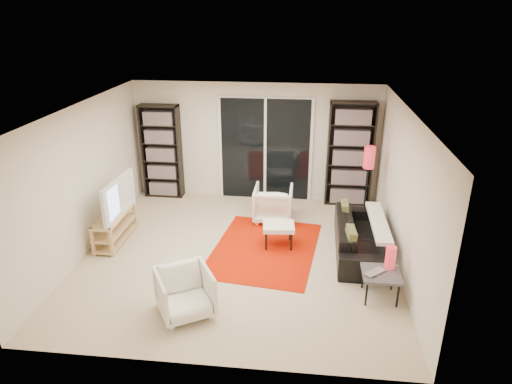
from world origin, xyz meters
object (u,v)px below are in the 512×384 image
(ottoman, at_px, (279,227))
(floor_lamp, at_px, (369,165))
(sofa, at_px, (360,236))
(armchair_back, at_px, (273,203))
(side_table, at_px, (381,275))
(armchair_front, at_px, (185,293))
(bookshelf_right, at_px, (350,154))
(tv_stand, at_px, (115,227))
(bookshelf_left, at_px, (162,152))

(ottoman, relative_size, floor_lamp, 0.38)
(sofa, bearing_deg, armchair_back, 55.87)
(side_table, bearing_deg, sofa, 97.12)
(armchair_back, xyz_separation_m, armchair_front, (-0.93, -2.98, -0.02))
(bookshelf_right, distance_m, ottoman, 2.44)
(tv_stand, xyz_separation_m, side_table, (4.31, -1.19, 0.10))
(tv_stand, distance_m, armchair_back, 2.88)
(tv_stand, distance_m, ottoman, 2.81)
(bookshelf_left, height_order, armchair_front, bookshelf_left)
(ottoman, bearing_deg, armchair_back, 99.51)
(tv_stand, bearing_deg, side_table, -15.49)
(ottoman, height_order, side_table, same)
(armchair_back, bearing_deg, armchair_front, 73.11)
(armchair_back, bearing_deg, tv_stand, 23.80)
(tv_stand, bearing_deg, armchair_front, -47.01)
(bookshelf_left, xyz_separation_m, armchair_back, (2.40, -0.94, -0.64))
(bookshelf_left, bearing_deg, floor_lamp, -11.71)
(tv_stand, bearing_deg, armchair_back, 23.40)
(bookshelf_right, xyz_separation_m, armchair_back, (-1.45, -0.94, -0.72))
(bookshelf_right, relative_size, armchair_back, 2.89)
(sofa, bearing_deg, floor_lamp, -8.01)
(bookshelf_left, height_order, side_table, bookshelf_left)
(armchair_front, bearing_deg, side_table, -16.29)
(armchair_back, bearing_deg, floor_lamp, -176.50)
(bookshelf_left, bearing_deg, armchair_back, -21.44)
(tv_stand, distance_m, side_table, 4.47)
(ottoman, relative_size, side_table, 1.07)
(sofa, height_order, floor_lamp, floor_lamp)
(sofa, xyz_separation_m, armchair_front, (-2.44, -1.90, 0.03))
(armchair_back, xyz_separation_m, side_table, (1.67, -2.34, 0.03))
(bookshelf_left, xyz_separation_m, sofa, (3.91, -2.02, -0.69))
(armchair_front, bearing_deg, bookshelf_right, 28.62)
(bookshelf_right, xyz_separation_m, side_table, (0.22, -3.28, -0.69))
(tv_stand, distance_m, sofa, 4.15)
(bookshelf_right, bearing_deg, armchair_front, -121.17)
(tv_stand, relative_size, armchair_back, 1.59)
(ottoman, bearing_deg, side_table, -41.46)
(bookshelf_right, height_order, tv_stand, bookshelf_right)
(bookshelf_left, xyz_separation_m, bookshelf_right, (3.85, -0.00, 0.07))
(armchair_back, bearing_deg, bookshelf_right, -146.48)
(sofa, bearing_deg, tv_stand, 92.25)
(sofa, distance_m, floor_lamp, 1.46)
(bookshelf_right, bearing_deg, bookshelf_left, 180.00)
(armchair_front, bearing_deg, ottoman, 30.65)
(bookshelf_left, relative_size, tv_stand, 1.69)
(ottoman, xyz_separation_m, side_table, (1.50, -1.32, 0.02))
(side_table, bearing_deg, bookshelf_left, 141.15)
(tv_stand, bearing_deg, ottoman, 2.65)
(armchair_back, relative_size, floor_lamp, 0.49)
(bookshelf_right, height_order, floor_lamp, bookshelf_right)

